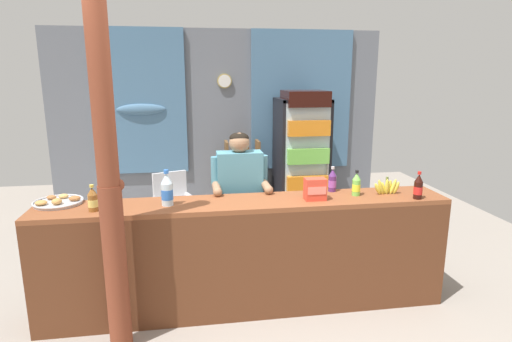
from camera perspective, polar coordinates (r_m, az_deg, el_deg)
ground_plane at (r=4.66m, az=-2.97°, el=-12.81°), size 7.89×7.89×0.00m
back_wall_curtained at (r=6.09m, az=-4.77°, el=6.69°), size 4.65×0.22×2.63m
stall_counter at (r=3.59m, az=-1.03°, el=-10.52°), size 3.46×0.48×0.98m
timber_post at (r=3.13m, az=-19.19°, el=-2.79°), size 0.19×0.16×2.54m
drink_fridge at (r=5.79m, az=6.24°, el=2.68°), size 0.67×0.74×1.82m
bottle_shelf_rack at (r=5.96m, az=-1.85°, el=-0.94°), size 0.48×0.28×1.12m
plastic_lawn_chair at (r=5.22m, az=-11.07°, el=-4.32°), size 0.56×0.56×0.86m
shopkeeper at (r=3.98m, az=-2.20°, el=-2.72°), size 0.53×0.42×1.50m
soda_bottle_water at (r=3.48m, az=-11.95°, el=-2.58°), size 0.10×0.10×0.30m
soda_bottle_cola at (r=3.84m, az=21.10°, el=-2.07°), size 0.07×0.07×0.24m
soda_bottle_lime_soda at (r=3.79m, az=13.42°, el=-1.83°), size 0.07×0.07×0.23m
soda_bottle_iced_tea at (r=3.50m, az=-21.22°, el=-3.67°), size 0.08×0.08×0.21m
soda_bottle_grape_soda at (r=3.88m, az=10.30°, el=-1.32°), size 0.07×0.07×0.23m
snack_box_crackers at (r=3.59m, az=8.00°, el=-2.44°), size 0.18×0.11×0.19m
pastry_tray at (r=3.83m, az=-25.22°, el=-3.76°), size 0.39×0.39×0.07m
banana_bunch at (r=3.92m, az=17.31°, el=-2.11°), size 0.26×0.06×0.16m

